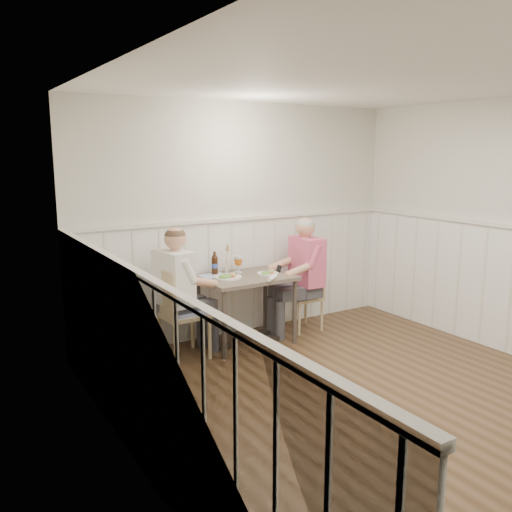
# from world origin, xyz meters

# --- Properties ---
(ground_plane) EXTENTS (4.50, 4.50, 0.00)m
(ground_plane) POSITION_xyz_m (0.00, 0.00, 0.00)
(ground_plane) COLOR #422C19
(room_shell) EXTENTS (4.04, 4.54, 2.60)m
(room_shell) POSITION_xyz_m (0.00, 0.00, 1.52)
(room_shell) COLOR silver
(room_shell) RESTS_ON ground
(wainscot) EXTENTS (4.00, 4.49, 1.34)m
(wainscot) POSITION_xyz_m (0.00, 0.69, 0.69)
(wainscot) COLOR white
(wainscot) RESTS_ON ground
(dining_table) EXTENTS (0.97, 0.70, 0.75)m
(dining_table) POSITION_xyz_m (-0.18, 1.84, 0.65)
(dining_table) COLOR brown
(dining_table) RESTS_ON ground
(chair_right) EXTENTS (0.38, 0.38, 0.79)m
(chair_right) POSITION_xyz_m (0.66, 1.89, 0.43)
(chair_right) COLOR tan
(chair_right) RESTS_ON ground
(chair_left) EXTENTS (0.46, 0.46, 0.93)m
(chair_left) POSITION_xyz_m (-0.99, 1.80, 0.51)
(chair_left) COLOR tan
(chair_left) RESTS_ON ground
(man_in_pink) EXTENTS (0.64, 0.45, 1.36)m
(man_in_pink) POSITION_xyz_m (0.56, 1.80, 0.57)
(man_in_pink) COLOR #3F3F47
(man_in_pink) RESTS_ON ground
(diner_cream) EXTENTS (0.68, 0.48, 1.36)m
(diner_cream) POSITION_xyz_m (-0.99, 1.82, 0.57)
(diner_cream) COLOR #3F3F47
(diner_cream) RESTS_ON ground
(plate_man) EXTENTS (0.23, 0.23, 0.06)m
(plate_man) POSITION_xyz_m (0.06, 1.78, 0.77)
(plate_man) COLOR white
(plate_man) RESTS_ON dining_table
(plate_diner) EXTENTS (0.30, 0.30, 0.07)m
(plate_diner) POSITION_xyz_m (-0.42, 1.84, 0.77)
(plate_diner) COLOR white
(plate_diner) RESTS_ON dining_table
(beer_glass_a) EXTENTS (0.07, 0.07, 0.18)m
(beer_glass_a) POSITION_xyz_m (-0.17, 2.06, 0.87)
(beer_glass_a) COLOR silver
(beer_glass_a) RESTS_ON dining_table
(beer_glass_b) EXTENTS (0.07, 0.07, 0.19)m
(beer_glass_b) POSITION_xyz_m (-0.16, 2.02, 0.88)
(beer_glass_b) COLOR silver
(beer_glass_b) RESTS_ON dining_table
(beer_bottle) EXTENTS (0.07, 0.07, 0.25)m
(beer_bottle) POSITION_xyz_m (-0.43, 2.08, 0.86)
(beer_bottle) COLOR black
(beer_bottle) RESTS_ON dining_table
(rolled_napkin) EXTENTS (0.19, 0.16, 0.05)m
(rolled_napkin) POSITION_xyz_m (-0.05, 1.53, 0.77)
(rolled_napkin) COLOR white
(rolled_napkin) RESTS_ON dining_table
(grass_vase) EXTENTS (0.04, 0.04, 0.33)m
(grass_vase) POSITION_xyz_m (-0.28, 2.10, 0.90)
(grass_vase) COLOR silver
(grass_vase) RESTS_ON dining_table
(gingham_mat) EXTENTS (0.30, 0.25, 0.01)m
(gingham_mat) POSITION_xyz_m (-0.48, 2.03, 0.75)
(gingham_mat) COLOR #506FC3
(gingham_mat) RESTS_ON dining_table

